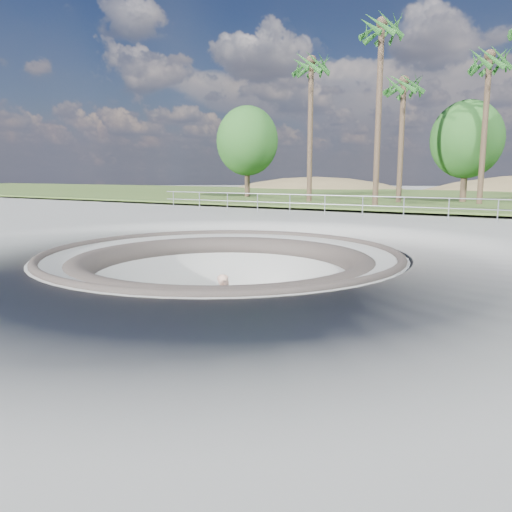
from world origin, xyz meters
name	(u,v)px	position (x,y,z in m)	size (l,w,h in m)	color
ground	(222,253)	(0.00, 0.00, 0.00)	(180.00, 180.00, 0.00)	gray
skate_bowl	(223,314)	(0.00, 0.00, -1.83)	(14.00, 14.00, 4.10)	gray
grass_strip	(448,197)	(0.00, 34.00, 0.22)	(180.00, 36.00, 0.12)	#445D25
distant_hills	(512,249)	(3.78, 57.17, -7.02)	(103.20, 45.00, 28.60)	brown
safety_railing	(363,206)	(0.00, 12.00, 0.69)	(25.00, 0.06, 1.03)	#999CA1
skateboard	(226,338)	(1.26, -1.68, -1.83)	(0.86, 0.55, 0.09)	#965C3C
skater	(225,306)	(1.26, -1.68, -1.01)	(0.59, 0.39, 1.61)	beige
palm_a	(311,69)	(-7.13, 21.07, 9.32)	(2.60, 2.60, 10.55)	brown
palm_b	(404,88)	(-1.38, 23.48, 7.93)	(2.60, 2.60, 9.05)	brown
palm_c	(382,35)	(-1.75, 19.40, 10.47)	(2.60, 2.60, 11.81)	brown
palm_d	(489,64)	(3.71, 24.35, 9.08)	(2.60, 2.60, 10.29)	brown
bushy_tree_left	(247,141)	(-15.07, 25.41, 5.00)	(5.40, 4.91, 7.79)	brown
bushy_tree_mid	(467,140)	(2.34, 26.57, 4.60)	(4.95, 4.50, 7.15)	brown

